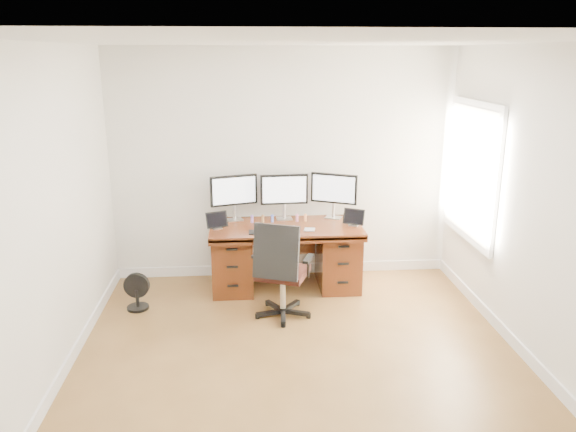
{
  "coord_description": "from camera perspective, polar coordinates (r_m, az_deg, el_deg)",
  "views": [
    {
      "loc": [
        -0.44,
        -4.21,
        2.62
      ],
      "look_at": [
        0.0,
        1.5,
        0.95
      ],
      "focal_mm": 35.0,
      "sensor_mm": 36.0,
      "label": 1
    }
  ],
  "objects": [
    {
      "name": "drawing_tablet",
      "position": [
        6.08,
        -2.87,
        -1.63
      ],
      "size": [
        0.24,
        0.16,
        0.01
      ],
      "primitive_type": "cube",
      "rotation": [
        0.0,
        0.0,
        -0.01
      ],
      "color": "black",
      "rests_on": "desk"
    },
    {
      "name": "tablet_left",
      "position": [
        6.23,
        -7.24,
        -0.52
      ],
      "size": [
        0.25,
        0.15,
        0.19
      ],
      "rotation": [
        0.0,
        0.0,
        0.35
      ],
      "color": "silver",
      "rests_on": "desk"
    },
    {
      "name": "figurine_brown",
      "position": [
        6.43,
        -2.58,
        -0.21
      ],
      "size": [
        0.04,
        0.04,
        0.09
      ],
      "color": "olive",
      "rests_on": "desk"
    },
    {
      "name": "office_chair",
      "position": [
        5.74,
        -0.68,
        -7.15
      ],
      "size": [
        0.71,
        0.71,
        1.04
      ],
      "rotation": [
        0.0,
        0.0,
        -0.37
      ],
      "color": "black",
      "rests_on": "ground"
    },
    {
      "name": "ground",
      "position": [
        4.98,
        1.38,
        -15.5
      ],
      "size": [
        4.5,
        4.5,
        0.0
      ],
      "primitive_type": "plane",
      "color": "brown",
      "rests_on": "ground"
    },
    {
      "name": "tablet_right",
      "position": [
        6.34,
        6.71,
        -0.22
      ],
      "size": [
        0.24,
        0.17,
        0.19
      ],
      "rotation": [
        0.0,
        0.0,
        -0.48
      ],
      "color": "silver",
      "rests_on": "desk"
    },
    {
      "name": "back_wall",
      "position": [
        6.6,
        -0.5,
        5.15
      ],
      "size": [
        4.0,
        0.1,
        2.7
      ],
      "primitive_type": "cube",
      "color": "white",
      "rests_on": "ground"
    },
    {
      "name": "right_wall",
      "position": [
        5.12,
        24.21,
        0.48
      ],
      "size": [
        0.1,
        4.5,
        2.7
      ],
      "color": "white",
      "rests_on": "ground"
    },
    {
      "name": "figurine_pink",
      "position": [
        6.45,
        0.93,
        -0.13
      ],
      "size": [
        0.04,
        0.04,
        0.09
      ],
      "color": "pink",
      "rests_on": "desk"
    },
    {
      "name": "figurine_purple",
      "position": [
        6.42,
        -3.67,
        -0.23
      ],
      "size": [
        0.04,
        0.04,
        0.09
      ],
      "color": "#AA79E4",
      "rests_on": "desk"
    },
    {
      "name": "floor_fan",
      "position": [
        6.18,
        -15.11,
        -7.48
      ],
      "size": [
        0.27,
        0.23,
        0.39
      ],
      "rotation": [
        0.0,
        0.0,
        -0.09
      ],
      "color": "black",
      "rests_on": "ground"
    },
    {
      "name": "desk",
      "position": [
        6.45,
        -0.23,
        -3.86
      ],
      "size": [
        1.7,
        0.8,
        0.75
      ],
      "color": "#4C220F",
      "rests_on": "ground"
    },
    {
      "name": "monitor_center",
      "position": [
        6.48,
        -0.39,
        2.55
      ],
      "size": [
        0.55,
        0.15,
        0.53
      ],
      "rotation": [
        0.0,
        0.0,
        0.05
      ],
      "color": "silver",
      "rests_on": "desk"
    },
    {
      "name": "monitor_left",
      "position": [
        6.46,
        -5.52,
        2.45
      ],
      "size": [
        0.54,
        0.19,
        0.53
      ],
      "rotation": [
        0.0,
        0.0,
        0.29
      ],
      "color": "silver",
      "rests_on": "desk"
    },
    {
      "name": "figurine_orange",
      "position": [
        6.46,
        1.77,
        -0.12
      ],
      "size": [
        0.04,
        0.04,
        0.09
      ],
      "color": "#F49C56",
      "rests_on": "desk"
    },
    {
      "name": "trackpad",
      "position": [
        6.16,
        2.21,
        -1.38
      ],
      "size": [
        0.13,
        0.13,
        0.01
      ],
      "primitive_type": "cube",
      "rotation": [
        0.0,
        0.0,
        -0.19
      ],
      "color": "silver",
      "rests_on": "desk"
    },
    {
      "name": "keyboard",
      "position": [
        6.18,
        -0.41,
        -1.29
      ],
      "size": [
        0.29,
        0.17,
        0.01
      ],
      "primitive_type": "cube",
      "rotation": [
        0.0,
        0.0,
        0.22
      ],
      "color": "silver",
      "rests_on": "desk"
    },
    {
      "name": "phone",
      "position": [
        6.25,
        -0.57,
        -1.12
      ],
      "size": [
        0.15,
        0.09,
        0.01
      ],
      "primitive_type": "cube",
      "rotation": [
        0.0,
        0.0,
        -0.13
      ],
      "color": "black",
      "rests_on": "desk"
    },
    {
      "name": "monitor_right",
      "position": [
        6.54,
        4.68,
        2.64
      ],
      "size": [
        0.51,
        0.27,
        0.53
      ],
      "rotation": [
        0.0,
        0.0,
        -0.44
      ],
      "color": "silver",
      "rests_on": "desk"
    },
    {
      "name": "figurine_blue",
      "position": [
        6.43,
        -1.61,
        -0.19
      ],
      "size": [
        0.04,
        0.04,
        0.09
      ],
      "color": "#556ADB",
      "rests_on": "desk"
    }
  ]
}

